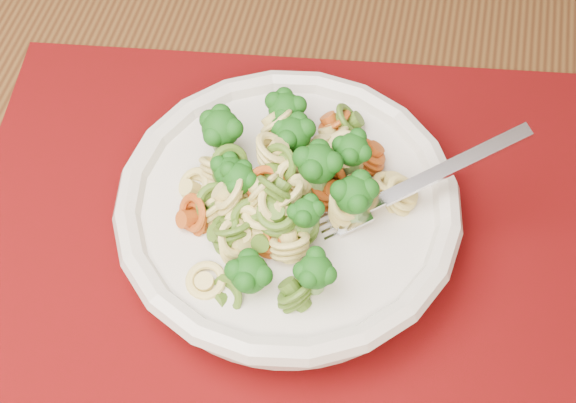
# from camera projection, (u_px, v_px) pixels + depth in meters

# --- Properties ---
(dining_table) EXTENTS (1.45, 0.93, 0.77)m
(dining_table) POSITION_uv_depth(u_px,v_px,m) (383.00, 177.00, 0.76)
(dining_table) COLOR #543517
(dining_table) RESTS_ON ground
(placemat) EXTENTS (0.54, 0.45, 0.00)m
(placemat) POSITION_uv_depth(u_px,v_px,m) (292.00, 249.00, 0.60)
(placemat) COLOR #5F040A
(placemat) RESTS_ON dining_table
(pasta_bowl) EXTENTS (0.25, 0.25, 0.05)m
(pasta_bowl) POSITION_uv_depth(u_px,v_px,m) (288.00, 210.00, 0.58)
(pasta_bowl) COLOR beige
(pasta_bowl) RESTS_ON placemat
(pasta_broccoli_heap) EXTENTS (0.21, 0.21, 0.06)m
(pasta_broccoli_heap) POSITION_uv_depth(u_px,v_px,m) (288.00, 197.00, 0.57)
(pasta_broccoli_heap) COLOR #CEBE65
(pasta_broccoli_heap) RESTS_ON pasta_bowl
(fork) EXTENTS (0.17, 0.11, 0.08)m
(fork) POSITION_uv_depth(u_px,v_px,m) (352.00, 215.00, 0.56)
(fork) COLOR silver
(fork) RESTS_ON pasta_bowl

